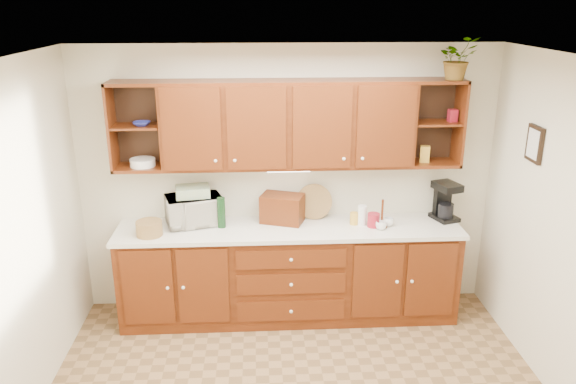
{
  "coord_description": "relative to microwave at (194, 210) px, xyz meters",
  "views": [
    {
      "loc": [
        -0.28,
        -3.44,
        2.96
      ],
      "look_at": [
        -0.03,
        1.15,
        1.39
      ],
      "focal_mm": 35.0,
      "sensor_mm": 36.0,
      "label": 1
    }
  ],
  "objects": [
    {
      "name": "framed_picture",
      "position": [
        2.88,
        -0.67,
        0.77
      ],
      "size": [
        0.03,
        0.24,
        0.3
      ],
      "primitive_type": "cube",
      "color": "black",
      "rests_on": "right_wall"
    },
    {
      "name": "canister_yellow",
      "position": [
        1.52,
        -0.1,
        -0.08
      ],
      "size": [
        0.1,
        0.1,
        0.12
      ],
      "primitive_type": "cylinder",
      "rotation": [
        0.0,
        0.0,
        -0.31
      ],
      "color": "gold",
      "rests_on": "countertop"
    },
    {
      "name": "pantry_box_red",
      "position": [
        2.41,
        0.0,
        0.88
      ],
      "size": [
        0.08,
        0.08,
        0.11
      ],
      "primitive_type": "cube",
      "rotation": [
        0.0,
        0.0,
        0.13
      ],
      "color": "maroon",
      "rests_on": "upper_cabinets"
    },
    {
      "name": "countertop",
      "position": [
        0.9,
        -0.13,
        -0.16
      ],
      "size": [
        3.24,
        0.64,
        0.04
      ],
      "primitive_type": "cube",
      "color": "silver",
      "rests_on": "base_cabinets"
    },
    {
      "name": "plate_stack",
      "position": [
        -0.44,
        -0.0,
        0.48
      ],
      "size": [
        0.27,
        0.27,
        0.07
      ],
      "primitive_type": "cylinder",
      "rotation": [
        0.0,
        0.0,
        -0.19
      ],
      "color": "white",
      "rests_on": "upper_cabinets"
    },
    {
      "name": "ceiling",
      "position": [
        0.9,
        -1.57,
        1.52
      ],
      "size": [
        4.0,
        4.0,
        0.0
      ],
      "primitive_type": "plane",
      "rotation": [
        3.14,
        0.0,
        0.0
      ],
      "color": "white",
      "rests_on": "back_wall"
    },
    {
      "name": "base_cabinets",
      "position": [
        0.9,
        -0.12,
        -0.63
      ],
      "size": [
        3.2,
        0.6,
        0.9
      ],
      "primitive_type": "cube",
      "color": "#3E1807",
      "rests_on": "floor"
    },
    {
      "name": "microwave",
      "position": [
        0.0,
        0.0,
        0.0
      ],
      "size": [
        0.58,
        0.48,
        0.28
      ],
      "primitive_type": "imported",
      "rotation": [
        0.0,
        0.0,
        0.3
      ],
      "color": "silver",
      "rests_on": "countertop"
    },
    {
      "name": "potted_plant",
      "position": [
        2.39,
        -0.06,
        1.4
      ],
      "size": [
        0.4,
        0.37,
        0.38
      ],
      "primitive_type": "imported",
      "rotation": [
        0.0,
        0.0,
        0.26
      ],
      "color": "#999999",
      "rests_on": "upper_cabinets"
    },
    {
      "name": "left_wall",
      "position": [
        -1.1,
        -1.57,
        0.22
      ],
      "size": [
        0.0,
        3.5,
        3.5
      ],
      "primitive_type": "plane",
      "rotation": [
        1.57,
        0.0,
        1.57
      ],
      "color": "beige",
      "rests_on": "floor"
    },
    {
      "name": "bread_box",
      "position": [
        0.84,
        0.0,
        -0.0
      ],
      "size": [
        0.45,
        0.36,
        0.27
      ],
      "primitive_type": "cube",
      "rotation": [
        0.0,
        0.0,
        -0.34
      ],
      "color": "#3E1807",
      "rests_on": "countertop"
    },
    {
      "name": "canister_red",
      "position": [
        1.69,
        -0.17,
        -0.07
      ],
      "size": [
        0.15,
        0.15,
        0.13
      ],
      "primitive_type": "cylinder",
      "rotation": [
        0.0,
        0.0,
        0.34
      ],
      "color": "maroon",
      "rests_on": "countertop"
    },
    {
      "name": "upper_cabinets",
      "position": [
        0.91,
        0.02,
        0.81
      ],
      "size": [
        3.2,
        0.33,
        0.8
      ],
      "color": "#3E1807",
      "rests_on": "back_wall"
    },
    {
      "name": "woven_tray",
      "position": [
        1.15,
        0.08,
        -0.13
      ],
      "size": [
        0.35,
        0.12,
        0.34
      ],
      "primitive_type": "cylinder",
      "rotation": [
        1.36,
        0.0,
        -0.08
      ],
      "color": "olive",
      "rests_on": "countertop"
    },
    {
      "name": "back_wall",
      "position": [
        0.9,
        0.18,
        0.22
      ],
      "size": [
        4.0,
        0.0,
        4.0
      ],
      "primitive_type": "plane",
      "rotation": [
        1.57,
        0.0,
        0.0
      ],
      "color": "beige",
      "rests_on": "floor"
    },
    {
      "name": "pantry_box_yellow",
      "position": [
        2.18,
        -0.01,
        0.52
      ],
      "size": [
        0.1,
        0.09,
        0.15
      ],
      "primitive_type": "cube",
      "rotation": [
        0.0,
        0.0,
        -0.23
      ],
      "color": "gold",
      "rests_on": "upper_cabinets"
    },
    {
      "name": "towel_stack",
      "position": [
        0.0,
        0.0,
        0.19
      ],
      "size": [
        0.34,
        0.27,
        0.09
      ],
      "primitive_type": "cube",
      "rotation": [
        0.0,
        0.0,
        0.15
      ],
      "color": "#DCDF69",
      "rests_on": "microwave"
    },
    {
      "name": "coffee_maker",
      "position": [
        2.42,
        -0.0,
        0.04
      ],
      "size": [
        0.27,
        0.31,
        0.37
      ],
      "rotation": [
        0.0,
        0.0,
        0.33
      ],
      "color": "black",
      "rests_on": "countertop"
    },
    {
      "name": "undercabinet_light",
      "position": [
        0.9,
        -0.04,
        0.39
      ],
      "size": [
        0.4,
        0.05,
        0.02
      ],
      "primitive_type": "cube",
      "color": "white",
      "rests_on": "upper_cabinets"
    },
    {
      "name": "wicker_basket",
      "position": [
        -0.38,
        -0.26,
        -0.07
      ],
      "size": [
        0.24,
        0.24,
        0.13
      ],
      "primitive_type": "cylinder",
      "rotation": [
        0.0,
        0.0,
        -0.03
      ],
      "color": "olive",
      "rests_on": "countertop"
    },
    {
      "name": "wine_bottle",
      "position": [
        0.27,
        -0.1,
        0.01
      ],
      "size": [
        0.09,
        0.09,
        0.29
      ],
      "primitive_type": "cylinder",
      "rotation": [
        0.0,
        0.0,
        -0.25
      ],
      "color": "black",
      "rests_on": "countertop"
    },
    {
      "name": "canister_white",
      "position": [
        1.59,
        -0.12,
        -0.04
      ],
      "size": [
        0.1,
        0.1,
        0.19
      ],
      "primitive_type": "cylinder",
      "rotation": [
        0.0,
        0.0,
        0.27
      ],
      "color": "white",
      "rests_on": "countertop"
    },
    {
      "name": "mug_tree",
      "position": [
        1.77,
        -0.18,
        -0.1
      ],
      "size": [
        0.24,
        0.24,
        0.27
      ],
      "rotation": [
        0.0,
        0.0,
        0.23
      ],
      "color": "#3E1807",
      "rests_on": "countertop"
    },
    {
      "name": "bowl_stack",
      "position": [
        -0.41,
        -0.02,
        0.84
      ],
      "size": [
        0.17,
        0.17,
        0.04
      ],
      "primitive_type": "imported",
      "rotation": [
        0.0,
        0.0,
        -0.1
      ],
      "color": "navy",
      "rests_on": "upper_cabinets"
    }
  ]
}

